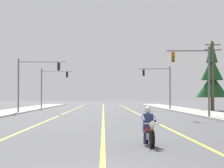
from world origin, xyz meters
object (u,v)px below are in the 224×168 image
at_px(traffic_signal_near_left, 32,77).
at_px(utility_pole_right_far, 213,74).
at_px(motorcycle_with_rider, 149,130).
at_px(conifer_tree_right_verge_far, 212,78).
at_px(traffic_signal_mid_left, 50,82).
at_px(traffic_signal_near_right, 197,72).
at_px(traffic_signal_mid_right, 161,81).

distance_m(traffic_signal_near_left, utility_pole_right_far, 22.83).
xyz_separation_m(motorcycle_with_rider, conifer_tree_right_verge_far, (12.83, 41.01, 3.79)).
relative_size(traffic_signal_near_left, traffic_signal_mid_left, 1.00).
bearing_deg(conifer_tree_right_verge_far, motorcycle_with_rider, -107.37).
bearing_deg(traffic_signal_near_left, utility_pole_right_far, 13.97).
xyz_separation_m(motorcycle_with_rider, traffic_signal_near_right, (6.41, 20.90, 3.44)).
xyz_separation_m(traffic_signal_near_right, traffic_signal_mid_right, (0.10, 24.01, 0.05)).
relative_size(traffic_signal_near_right, utility_pole_right_far, 0.70).
height_order(motorcycle_with_rider, traffic_signal_near_left, traffic_signal_near_left).
bearing_deg(traffic_signal_near_left, conifer_tree_right_verge_far, 19.59).
relative_size(motorcycle_with_rider, traffic_signal_near_left, 0.35).
bearing_deg(traffic_signal_mid_right, traffic_signal_near_left, -143.79).
distance_m(traffic_signal_near_left, conifer_tree_right_verge_far, 24.04).
distance_m(traffic_signal_mid_left, conifer_tree_right_verge_far, 24.59).
xyz_separation_m(motorcycle_with_rider, traffic_signal_mid_right, (6.51, 44.91, 3.49)).
distance_m(traffic_signal_near_left, traffic_signal_mid_right, 20.24).
bearing_deg(conifer_tree_right_verge_far, utility_pole_right_far, -101.15).
relative_size(traffic_signal_mid_left, utility_pole_right_far, 0.70).
height_order(traffic_signal_near_left, utility_pole_right_far, utility_pole_right_far).
height_order(traffic_signal_near_right, traffic_signal_mid_right, same).
bearing_deg(traffic_signal_near_left, traffic_signal_near_right, -36.60).
bearing_deg(conifer_tree_right_verge_far, traffic_signal_near_left, -160.41).
relative_size(traffic_signal_near_left, conifer_tree_right_verge_far, 0.65).
xyz_separation_m(motorcycle_with_rider, traffic_signal_mid_left, (-9.94, 50.31, 3.50)).
bearing_deg(traffic_signal_mid_right, traffic_signal_near_right, -90.23).
bearing_deg(motorcycle_with_rider, conifer_tree_right_verge_far, 72.63).
bearing_deg(utility_pole_right_far, traffic_signal_mid_left, 151.98).
bearing_deg(traffic_signal_near_right, conifer_tree_right_verge_far, 72.32).
bearing_deg(conifer_tree_right_verge_far, traffic_signal_mid_right, 148.31).
bearing_deg(traffic_signal_mid_right, utility_pole_right_far, -47.97).
height_order(traffic_signal_mid_left, conifer_tree_right_verge_far, conifer_tree_right_verge_far).
bearing_deg(conifer_tree_right_verge_far, traffic_signal_near_right, -107.68).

